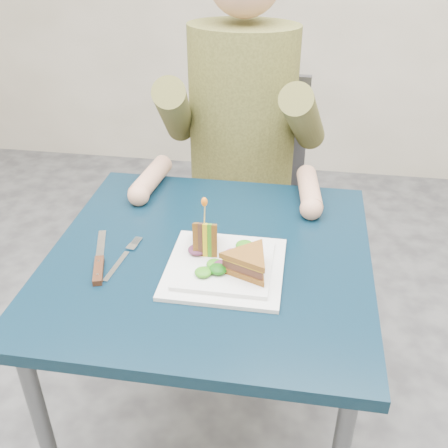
% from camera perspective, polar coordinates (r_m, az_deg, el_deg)
% --- Properties ---
extents(ground, '(4.00, 4.00, 0.00)m').
position_cam_1_polar(ground, '(1.76, -1.22, -23.01)').
color(ground, '#4B4B4D').
rests_on(ground, ground).
extents(table, '(0.75, 0.75, 0.73)m').
position_cam_1_polar(table, '(1.28, -1.55, -6.12)').
color(table, black).
rests_on(table, ground).
extents(chair, '(0.42, 0.40, 0.93)m').
position_cam_1_polar(chair, '(1.92, 2.20, 3.93)').
color(chair, '#47474C').
rests_on(chair, ground).
extents(diner, '(0.54, 0.59, 0.74)m').
position_cam_1_polar(diner, '(1.66, 1.97, 13.52)').
color(diner, brown).
rests_on(diner, chair).
extents(plate, '(0.26, 0.26, 0.02)m').
position_cam_1_polar(plate, '(1.18, 0.10, -4.67)').
color(plate, white).
rests_on(plate, table).
extents(sandwich_flat, '(0.17, 0.17, 0.05)m').
position_cam_1_polar(sandwich_flat, '(1.13, 2.67, -4.20)').
color(sandwich_flat, brown).
rests_on(sandwich_flat, plate).
extents(sandwich_upright, '(0.08, 0.12, 0.12)m').
position_cam_1_polar(sandwich_upright, '(1.19, -2.07, -1.42)').
color(sandwich_upright, brown).
rests_on(sandwich_upright, plate).
extents(fork, '(0.04, 0.18, 0.01)m').
position_cam_1_polar(fork, '(1.23, -11.03, -3.77)').
color(fork, silver).
rests_on(fork, table).
extents(knife, '(0.08, 0.22, 0.02)m').
position_cam_1_polar(knife, '(1.22, -13.45, -4.41)').
color(knife, silver).
rests_on(knife, table).
extents(toothpick, '(0.01, 0.01, 0.06)m').
position_cam_1_polar(toothpick, '(1.16, -2.13, 1.22)').
color(toothpick, tan).
rests_on(toothpick, sandwich_upright).
extents(toothpick_frill, '(0.01, 0.01, 0.02)m').
position_cam_1_polar(toothpick_frill, '(1.15, -2.15, 2.42)').
color(toothpick_frill, orange).
rests_on(toothpick_frill, sandwich_upright).
extents(lettuce_spill, '(0.15, 0.13, 0.02)m').
position_cam_1_polar(lettuce_spill, '(1.17, 0.42, -3.58)').
color(lettuce_spill, '#337A14').
rests_on(lettuce_spill, plate).
extents(onion_ring, '(0.04, 0.04, 0.02)m').
position_cam_1_polar(onion_ring, '(1.16, 0.87, -3.56)').
color(onion_ring, '#9E4C7A').
rests_on(onion_ring, plate).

